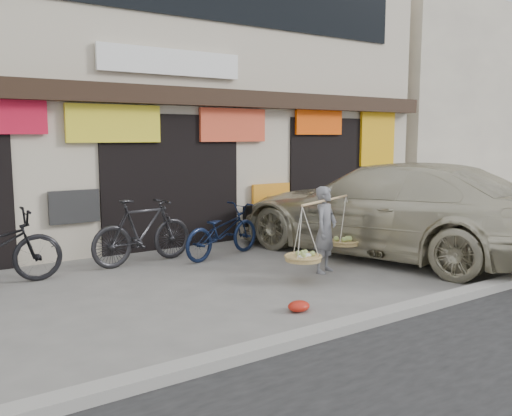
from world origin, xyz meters
TOP-DOWN VIEW (x-y plane):
  - ground at (0.00, 0.00)m, footprint 70.00×70.00m
  - kerb at (0.00, -2.00)m, footprint 70.00×0.25m
  - shophouse_block at (-0.00, 6.42)m, footprint 14.00×6.32m
  - neighbor_east at (13.50, 7.00)m, footprint 12.00×7.00m
  - street_vendor at (1.20, 0.22)m, footprint 1.98×1.15m
  - bike_1 at (-1.07, 2.53)m, footprint 2.01×0.77m
  - bike_2 at (0.38, 2.20)m, footprint 1.99×1.14m
  - suv at (3.07, 0.57)m, footprint 3.97×6.56m
  - red_bag at (-0.46, -1.14)m, footprint 0.31×0.25m

SIDE VIEW (x-z plane):
  - ground at x=0.00m, z-range 0.00..0.00m
  - kerb at x=0.00m, z-range 0.00..0.12m
  - red_bag at x=-0.46m, z-range 0.00..0.14m
  - bike_2 at x=0.38m, z-range 0.00..0.99m
  - bike_1 at x=-1.07m, z-range 0.00..1.18m
  - street_vendor at x=1.20m, z-range -0.07..1.38m
  - suv at x=3.07m, z-range 0.00..1.78m
  - neighbor_east at x=13.50m, z-range 0.00..6.40m
  - shophouse_block at x=0.00m, z-range -0.05..6.95m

